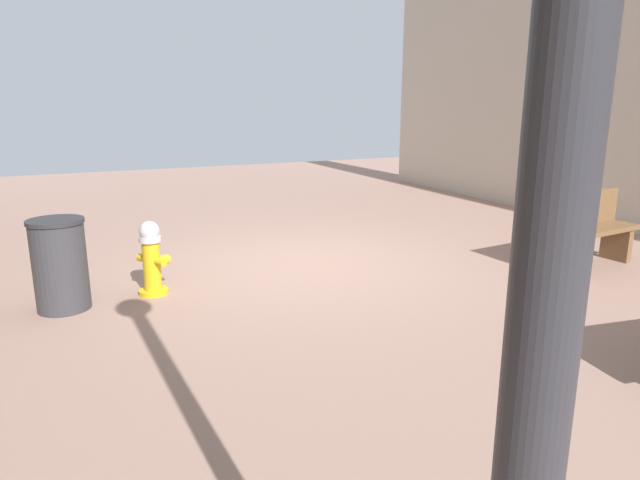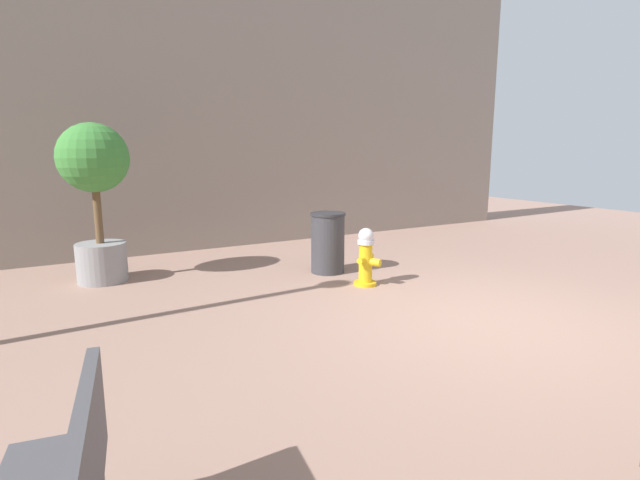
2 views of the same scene
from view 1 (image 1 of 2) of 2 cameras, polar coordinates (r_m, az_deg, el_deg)
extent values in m
plane|color=#9E7A6B|center=(7.35, -1.80, -2.56)|extent=(23.40, 23.40, 0.00)
cylinder|color=gold|center=(6.55, -16.58, -5.05)|extent=(0.33, 0.33, 0.05)
cylinder|color=gold|center=(6.46, -16.76, -2.53)|extent=(0.19, 0.19, 0.55)
cylinder|color=silver|center=(6.38, -16.95, 0.09)|extent=(0.24, 0.24, 0.06)
sphere|color=silver|center=(6.36, -17.01, 0.88)|extent=(0.22, 0.22, 0.22)
cylinder|color=gold|center=(6.55, -17.59, -1.77)|extent=(0.14, 0.16, 0.09)
cylinder|color=gold|center=(6.33, -15.99, -2.18)|extent=(0.14, 0.16, 0.09)
cylinder|color=gold|center=(6.54, -15.73, -2.00)|extent=(0.18, 0.17, 0.11)
cube|color=brown|center=(8.53, 27.95, -0.32)|extent=(0.13, 0.40, 0.45)
cube|color=brown|center=(7.52, 22.90, -1.53)|extent=(0.13, 0.40, 0.45)
cube|color=brown|center=(7.96, 25.78, 0.89)|extent=(1.59, 0.58, 0.06)
cube|color=brown|center=(8.02, 24.85, 2.90)|extent=(1.55, 0.20, 0.44)
cylinder|color=#2D2D33|center=(1.07, 24.05, 14.95)|extent=(0.14, 0.14, 4.03)
cylinder|color=#38383D|center=(6.28, -24.95, -2.49)|extent=(0.53, 0.53, 0.91)
cylinder|color=#2C2C30|center=(6.18, -25.40, 1.74)|extent=(0.55, 0.55, 0.04)
camera|label=2|loc=(6.78, 46.23, 8.33)|focal=27.39mm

